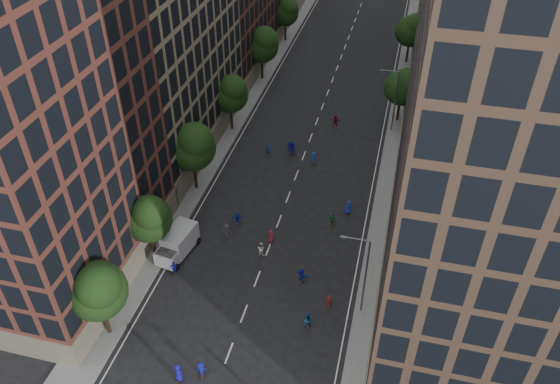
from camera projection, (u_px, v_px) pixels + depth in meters
The scene contains 35 objects.
ground at pixel (310, 140), 74.84m from camera, with size 240.00×240.00×0.00m, color black.
sidewalk_left at pixel (242, 103), 82.78m from camera, with size 4.00×105.00×0.15m, color slate.
sidewalk_right at pixel (402, 123), 78.23m from camera, with size 4.00×105.00×0.15m, color slate.
bldg_left_a at pixel (33, 141), 47.07m from camera, with size 14.00×22.00×30.00m, color brown.
bldg_left_b at pixel (148, 19), 64.11m from camera, with size 14.00×26.00×34.00m, color #857357.
bldg_right_a at pixel (499, 146), 41.04m from camera, with size 14.00×30.00×36.00m, color #4A3527.
bldg_right_b at pixel (480, 24), 64.05m from camera, with size 14.00×28.00×33.00m, color #6D665A.
tree_left_0 at pixel (98, 290), 45.71m from camera, with size 5.20×5.20×8.83m.
tree_left_1 at pixel (149, 217), 53.59m from camera, with size 4.80×4.80×8.21m.
tree_left_2 at pixel (193, 145), 62.20m from camera, with size 5.60×5.60×9.45m.
tree_left_3 at pixel (231, 93), 73.22m from camera, with size 5.00×5.00×8.58m.
tree_left_4 at pixel (263, 44), 85.21m from camera, with size 5.40×5.40×9.08m.
tree_left_5 at pixel (286, 11), 97.67m from camera, with size 4.80×4.80×8.33m.
tree_right_a at pixel (404, 86), 75.17m from camera, with size 5.00×5.00×8.39m.
tree_right_b at pixel (412, 29), 90.19m from camera, with size 5.20×5.20×8.83m.
streetlamp_near at pixel (363, 272), 48.35m from camera, with size 2.64×0.22×9.06m.
streetlamp_far at pixel (394, 98), 73.48m from camera, with size 2.64×0.22×9.06m.
cargo_van at pixel (177, 243), 56.58m from camera, with size 3.34×5.63×2.83m.
skater_0 at pixel (178, 373), 45.17m from camera, with size 0.92×0.60×1.88m, color #18139D.
skater_2 at pixel (307, 320), 49.60m from camera, with size 0.82×0.64×1.69m, color #13479A.
skater_3 at pixel (201, 369), 45.65m from camera, with size 1.00×0.57×1.54m, color #121B95.
skater_4 at pixel (174, 268), 54.72m from camera, with size 0.93×0.39×1.59m, color #121593.
skater_5 at pixel (302, 276), 53.91m from camera, with size 1.51×0.48×1.62m, color navy.
skater_6 at pixel (271, 236), 58.46m from camera, with size 0.74×0.48×1.52m, color #AB1C32.
skater_7 at pixel (329, 301), 51.40m from camera, with size 0.56×0.37×1.54m, color maroon.
skater_8 at pixel (261, 249), 56.83m from camera, with size 0.81×0.63×1.67m, color silver.
skater_9 at pixel (227, 231), 58.93m from camera, with size 1.15×0.66×1.78m, color #38373C.
skater_10 at pixel (332, 220), 60.37m from camera, with size 1.01×0.42×1.72m, color #23742C.
skater_11 at pixel (237, 219), 60.68m from camera, with size 1.44×0.46×1.56m, color #143AA8.
skater_12 at pixel (348, 208), 62.12m from camera, with size 0.81×0.52×1.65m, color #172DBE.
skater_13 at pixel (268, 150), 71.30m from camera, with size 0.59×0.39×1.61m, color navy.
skater_14 at pixel (292, 149), 71.29m from camera, with size 0.94×0.73×1.93m, color #18139F.
skater_15 at pixel (314, 158), 69.89m from camera, with size 1.05×0.60×1.63m, color #13439E.
skater_16 at pixel (290, 147), 71.99m from camera, with size 0.97×0.40×1.65m, color #141FA5.
skater_17 at pixel (336, 121), 77.20m from camera, with size 1.49×0.48×1.61m, color maroon.
Camera 1 is at (11.31, -22.32, 40.73)m, focal length 35.00 mm.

